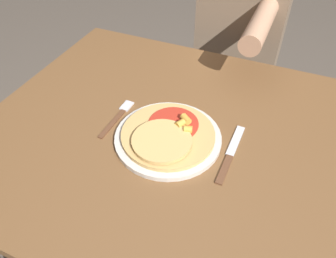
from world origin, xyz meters
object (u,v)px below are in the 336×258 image
knife (230,154)px  person_diner (239,43)px  plate (168,138)px  fork (118,116)px  dining_table (184,161)px  pizza (167,135)px

knife → person_diner: 0.71m
plate → fork: 0.18m
dining_table → fork: bearing=-179.2°
dining_table → knife: bearing=-8.8°
dining_table → knife: size_ratio=5.30×
person_diner → knife: bearing=-78.5°
knife → person_diner: bearing=101.5°
plate → person_diner: 0.71m
dining_table → person_diner: person_diner is taller
plate → knife: bearing=4.1°
knife → person_diner: person_diner is taller
person_diner → dining_table: bearing=-89.3°
plate → person_diner: bearing=87.5°
pizza → knife: pizza is taller
dining_table → person_diner: 0.67m
fork → knife: size_ratio=0.80×
plate → pizza: 0.02m
plate → knife: plate is taller
plate → person_diner: size_ratio=0.24×
pizza → person_diner: size_ratio=0.21×
knife → person_diner: size_ratio=0.18×
pizza → person_diner: (0.03, 0.71, -0.08)m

